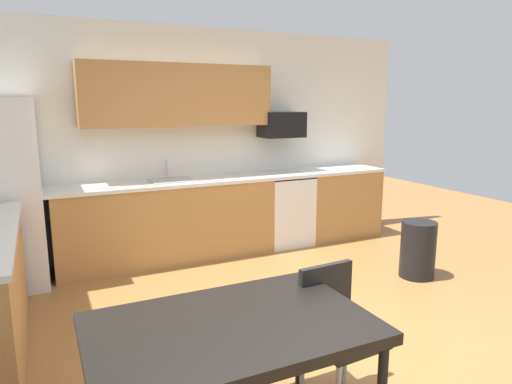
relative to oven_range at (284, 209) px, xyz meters
name	(u,v)px	position (x,y,z in m)	size (l,w,h in m)	color
ground_plane	(311,340)	(-1.03, -2.30, -0.46)	(12.00, 12.00, 0.00)	#9E6B38
wall_back	(199,141)	(-1.03, 0.35, 0.90)	(5.80, 0.10, 2.70)	silver
cabinet_run_back	(168,223)	(-1.54, 0.00, -0.01)	(2.48, 0.60, 0.90)	#AD7A42
cabinet_run_back_right	(337,203)	(0.83, 0.00, -0.01)	(1.07, 0.60, 0.90)	#AD7A42
countertop_back	(209,180)	(-1.03, 0.00, 0.46)	(4.80, 0.64, 0.04)	silver
upper_cabinets_back	(179,95)	(-1.33, 0.13, 1.44)	(2.20, 0.34, 0.70)	#AD7A42
oven_range	(284,209)	(0.00, 0.00, 0.00)	(0.60, 0.60, 0.91)	white
microwave	(282,125)	(0.00, 0.10, 1.09)	(0.54, 0.36, 0.32)	black
sink_basin	(171,186)	(-1.49, 0.00, 0.42)	(0.48, 0.40, 0.14)	#A5A8AD
sink_faucet	(167,170)	(-1.49, 0.18, 0.58)	(0.02, 0.02, 0.24)	#B2B5BA
dining_table	(231,334)	(-2.04, -3.12, 0.23)	(1.40, 0.90, 0.75)	black
chair_near_table	(336,325)	(-1.30, -2.98, 0.05)	(0.43, 0.43, 0.85)	black
trash_bin	(418,249)	(0.69, -1.65, -0.16)	(0.36, 0.36, 0.60)	black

